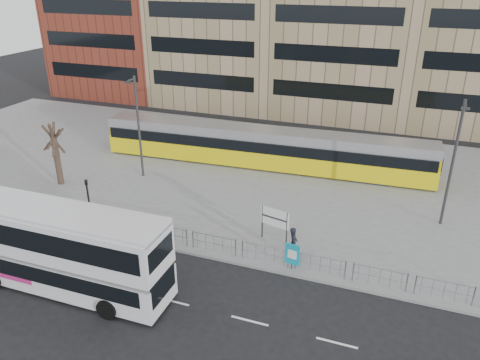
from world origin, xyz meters
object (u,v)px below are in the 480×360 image
(lamp_post_east, at_px, (453,160))
(bare_tree, at_px, (50,120))
(tram, at_px, (263,147))
(lamp_post_west, at_px, (138,123))
(double_decker_bus, at_px, (62,247))
(station_sign, at_px, (275,219))
(ad_panel, at_px, (292,255))
(traffic_light_west, at_px, (88,197))
(pedestrian, at_px, (293,243))

(lamp_post_east, height_order, bare_tree, lamp_post_east)
(tram, xyz_separation_m, lamp_post_west, (-8.03, -5.19, 2.66))
(double_decker_bus, distance_m, bare_tree, 13.30)
(station_sign, bearing_deg, ad_panel, -41.86)
(traffic_light_west, relative_size, bare_tree, 0.46)
(double_decker_bus, height_order, lamp_post_east, lamp_post_east)
(pedestrian, xyz_separation_m, bare_tree, (-18.61, 3.49, 3.96))
(double_decker_bus, relative_size, pedestrian, 5.89)
(lamp_post_west, relative_size, lamp_post_east, 0.97)
(station_sign, height_order, lamp_post_west, lamp_post_west)
(traffic_light_west, xyz_separation_m, lamp_post_west, (-1.01, 7.69, 2.24))
(traffic_light_west, height_order, bare_tree, bare_tree)
(station_sign, height_order, traffic_light_west, traffic_light_west)
(lamp_post_east, bearing_deg, bare_tree, -172.77)
(ad_panel, bearing_deg, station_sign, 133.90)
(tram, xyz_separation_m, pedestrian, (5.63, -12.03, -0.62))
(station_sign, xyz_separation_m, ad_panel, (1.69, -2.38, -0.54))
(ad_panel, distance_m, pedestrian, 1.10)
(double_decker_bus, relative_size, bare_tree, 1.63)
(tram, height_order, traffic_light_west, tram)
(ad_panel, xyz_separation_m, lamp_post_east, (7.54, 7.91, 3.45))
(ad_panel, bearing_deg, double_decker_bus, -144.35)
(station_sign, distance_m, lamp_post_east, 11.15)
(lamp_post_east, xyz_separation_m, bare_tree, (-26.38, -3.35, 0.55))
(lamp_post_east, bearing_deg, traffic_light_west, -159.37)
(bare_tree, bearing_deg, ad_panel, -13.62)
(station_sign, relative_size, bare_tree, 0.30)
(pedestrian, relative_size, traffic_light_west, 0.61)
(station_sign, distance_m, lamp_post_west, 13.67)
(double_decker_bus, relative_size, tram, 0.42)
(tram, height_order, bare_tree, bare_tree)
(traffic_light_west, xyz_separation_m, bare_tree, (-5.97, 4.34, 2.92))
(station_sign, relative_size, lamp_post_west, 0.27)
(double_decker_bus, xyz_separation_m, station_sign, (8.59, 7.64, -0.81))
(double_decker_bus, relative_size, ad_panel, 7.24)
(tram, bearing_deg, double_decker_bus, -106.68)
(lamp_post_east, bearing_deg, lamp_post_west, 179.98)
(traffic_light_west, bearing_deg, lamp_post_east, 0.45)
(tram, relative_size, lamp_post_west, 3.44)
(double_decker_bus, distance_m, lamp_post_east, 22.26)
(tram, distance_m, lamp_post_east, 14.63)
(tram, bearing_deg, lamp_post_west, -150.27)
(pedestrian, xyz_separation_m, traffic_light_west, (-12.65, -0.85, 1.03))
(pedestrian, bearing_deg, lamp_post_west, 47.45)
(traffic_light_west, relative_size, lamp_post_west, 0.40)
(tram, relative_size, bare_tree, 3.89)
(pedestrian, relative_size, lamp_post_east, 0.24)
(station_sign, bearing_deg, traffic_light_west, -156.30)
(station_sign, height_order, ad_panel, station_sign)
(station_sign, distance_m, traffic_light_west, 11.39)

